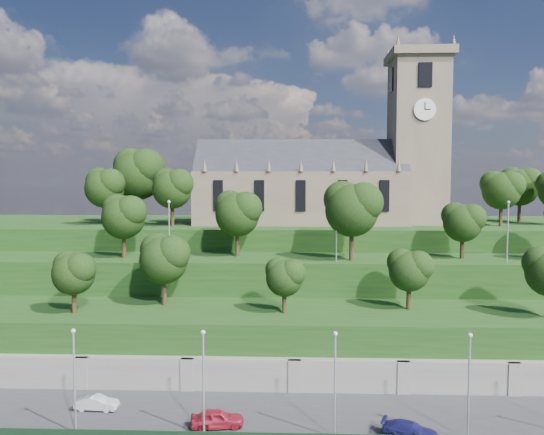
{
  "coord_description": "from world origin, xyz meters",
  "views": [
    {
      "loc": [
        -5.28,
        -36.75,
        21.37
      ],
      "look_at": [
        -7.8,
        30.0,
        16.96
      ],
      "focal_mm": 35.0,
      "sensor_mm": 36.0,
      "label": 1
    }
  ],
  "objects_px": {
    "car_right": "(410,430)",
    "car_middle": "(97,403)",
    "church": "(331,175)",
    "car_left": "(217,418)"
  },
  "relations": [
    {
      "from": "car_right",
      "to": "car_middle",
      "type": "bearing_deg",
      "value": 102.25
    },
    {
      "from": "church",
      "to": "car_middle",
      "type": "distance_m",
      "value": 49.54
    },
    {
      "from": "church",
      "to": "car_left",
      "type": "distance_m",
      "value": 48.08
    },
    {
      "from": "car_left",
      "to": "car_right",
      "type": "distance_m",
      "value": 14.95
    },
    {
      "from": "car_middle",
      "to": "car_right",
      "type": "height_order",
      "value": "car_right"
    },
    {
      "from": "car_middle",
      "to": "car_left",
      "type": "bearing_deg",
      "value": -102.79
    },
    {
      "from": "church",
      "to": "car_middle",
      "type": "bearing_deg",
      "value": -120.01
    },
    {
      "from": "church",
      "to": "car_right",
      "type": "bearing_deg",
      "value": -86.13
    },
    {
      "from": "car_middle",
      "to": "car_right",
      "type": "xyz_separation_m",
      "value": [
        25.63,
        -4.14,
        0.02
      ]
    },
    {
      "from": "car_left",
      "to": "car_middle",
      "type": "distance_m",
      "value": 11.11
    }
  ]
}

